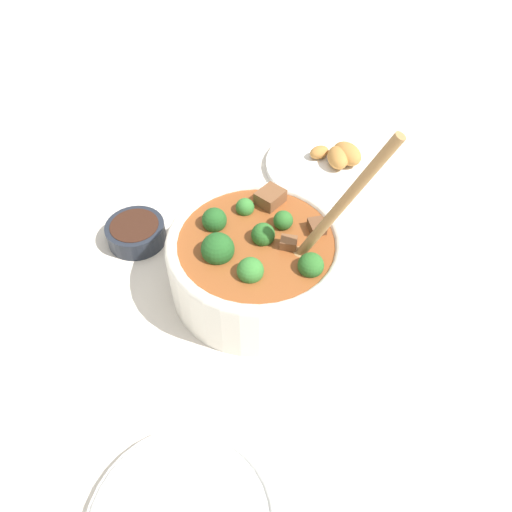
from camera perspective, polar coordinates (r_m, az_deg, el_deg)
name	(u,v)px	position (r m, az deg, el deg)	size (l,w,h in m)	color
ground_plane	(256,285)	(0.69, 0.00, -3.35)	(4.00, 4.00, 0.00)	silver
stew_bowl	(256,259)	(0.65, 0.02, -0.29)	(0.23, 0.23, 0.28)	white
condiment_bowl	(136,232)	(0.76, -13.57, 2.71)	(0.09, 0.09, 0.03)	#232833
food_plate	(329,163)	(0.88, 8.31, 10.48)	(0.21, 0.21, 0.05)	white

